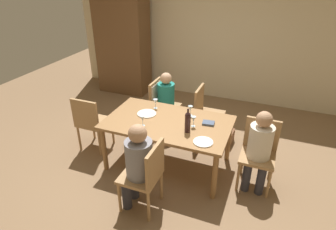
# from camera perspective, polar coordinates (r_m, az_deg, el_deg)

# --- Properties ---
(ground_plane) EXTENTS (10.00, 10.00, 0.00)m
(ground_plane) POSITION_cam_1_polar(r_m,az_deg,el_deg) (4.40, -0.00, -9.59)
(ground_plane) COLOR #846647
(rear_room_partition) EXTENTS (6.40, 0.12, 2.70)m
(rear_room_partition) POSITION_cam_1_polar(r_m,az_deg,el_deg) (6.23, 9.59, 15.37)
(rear_room_partition) COLOR beige
(rear_room_partition) RESTS_ON ground_plane
(armoire_cabinet) EXTENTS (1.18, 0.62, 2.18)m
(armoire_cabinet) POSITION_cam_1_polar(r_m,az_deg,el_deg) (6.58, -8.95, 13.83)
(armoire_cabinet) COLOR brown
(armoire_cabinet) RESTS_ON ground_plane
(dining_table) EXTENTS (1.74, 1.03, 0.73)m
(dining_table) POSITION_cam_1_polar(r_m,az_deg,el_deg) (4.03, -0.00, -2.23)
(dining_table) COLOR olive
(dining_table) RESTS_ON ground_plane
(chair_near) EXTENTS (0.44, 0.44, 0.92)m
(chair_near) POSITION_cam_1_polar(r_m,az_deg,el_deg) (3.40, -4.28, -11.40)
(chair_near) COLOR #A87F51
(chair_near) RESTS_ON ground_plane
(chair_right_end) EXTENTS (0.44, 0.44, 0.92)m
(chair_right_end) POSITION_cam_1_polar(r_m,az_deg,el_deg) (3.96, 17.63, -6.41)
(chair_right_end) COLOR #A87F51
(chair_right_end) RESTS_ON ground_plane
(chair_far_left) EXTENTS (0.46, 0.44, 0.92)m
(chair_far_left) POSITION_cam_1_polar(r_m,az_deg,el_deg) (4.96, -1.71, 3.17)
(chair_far_left) COLOR #A87F51
(chair_far_left) RESTS_ON ground_plane
(chair_left_end) EXTENTS (0.44, 0.44, 0.92)m
(chair_left_end) POSITION_cam_1_polar(r_m,az_deg,el_deg) (4.58, -15.10, -1.04)
(chair_left_end) COLOR #A87F51
(chair_left_end) RESTS_ON ground_plane
(chair_far_right) EXTENTS (0.44, 0.44, 0.92)m
(chair_far_right) POSITION_cam_1_polar(r_m,az_deg,el_deg) (4.76, 7.39, 0.94)
(chair_far_right) COLOR #A87F51
(chair_far_right) RESTS_ON ground_plane
(person_woman_host) EXTENTS (0.36, 0.32, 1.15)m
(person_woman_host) POSITION_cam_1_polar(r_m,az_deg,el_deg) (3.36, -6.13, -9.18)
(person_woman_host) COLOR #33333D
(person_woman_host) RESTS_ON ground_plane
(person_man_bearded) EXTENTS (0.30, 0.34, 1.12)m
(person_man_bearded) POSITION_cam_1_polar(r_m,az_deg,el_deg) (3.80, 17.71, -5.89)
(person_man_bearded) COLOR #33333D
(person_man_bearded) RESTS_ON ground_plane
(person_man_guest) EXTENTS (0.33, 0.29, 1.09)m
(person_man_guest) POSITION_cam_1_polar(r_m,az_deg,el_deg) (4.90, -0.11, 3.32)
(person_man_guest) COLOR #33333D
(person_man_guest) RESTS_ON ground_plane
(wine_bottle_tall_green) EXTENTS (0.08, 0.08, 0.33)m
(wine_bottle_tall_green) POSITION_cam_1_polar(r_m,az_deg,el_deg) (3.69, 3.93, -1.31)
(wine_bottle_tall_green) COLOR black
(wine_bottle_tall_green) RESTS_ON dining_table
(wine_glass_near_left) EXTENTS (0.07, 0.07, 0.15)m
(wine_glass_near_left) POSITION_cam_1_polar(r_m,az_deg,el_deg) (3.85, -5.06, -0.76)
(wine_glass_near_left) COLOR silver
(wine_glass_near_left) RESTS_ON dining_table
(wine_glass_centre) EXTENTS (0.07, 0.07, 0.15)m
(wine_glass_centre) POSITION_cam_1_polar(r_m,az_deg,el_deg) (4.31, -2.52, 2.63)
(wine_glass_centre) COLOR silver
(wine_glass_centre) RESTS_ON dining_table
(wine_glass_near_right) EXTENTS (0.07, 0.07, 0.15)m
(wine_glass_near_right) POSITION_cam_1_polar(r_m,az_deg,el_deg) (4.11, 4.46, 1.26)
(wine_glass_near_right) COLOR silver
(wine_glass_near_right) RESTS_ON dining_table
(wine_glass_far) EXTENTS (0.07, 0.07, 0.15)m
(wine_glass_far) POSITION_cam_1_polar(r_m,az_deg,el_deg) (3.84, 5.10, -0.86)
(wine_glass_far) COLOR silver
(wine_glass_far) RESTS_ON dining_table
(dinner_plate_host) EXTENTS (0.28, 0.28, 0.01)m
(dinner_plate_host) POSITION_cam_1_polar(r_m,az_deg,el_deg) (4.19, -4.24, 0.28)
(dinner_plate_host) COLOR white
(dinner_plate_host) RESTS_ON dining_table
(dinner_plate_guest_left) EXTENTS (0.25, 0.25, 0.01)m
(dinner_plate_guest_left) POSITION_cam_1_polar(r_m,az_deg,el_deg) (3.56, 7.00, -5.33)
(dinner_plate_guest_left) COLOR white
(dinner_plate_guest_left) RESTS_ON dining_table
(folded_napkin) EXTENTS (0.17, 0.14, 0.03)m
(folded_napkin) POSITION_cam_1_polar(r_m,az_deg,el_deg) (3.96, 8.04, -1.60)
(folded_napkin) COLOR #4C5B75
(folded_napkin) RESTS_ON dining_table
(handbag) EXTENTS (0.14, 0.29, 0.22)m
(handbag) POSITION_cam_1_polar(r_m,az_deg,el_deg) (4.90, 12.03, -4.35)
(handbag) COLOR brown
(handbag) RESTS_ON ground_plane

